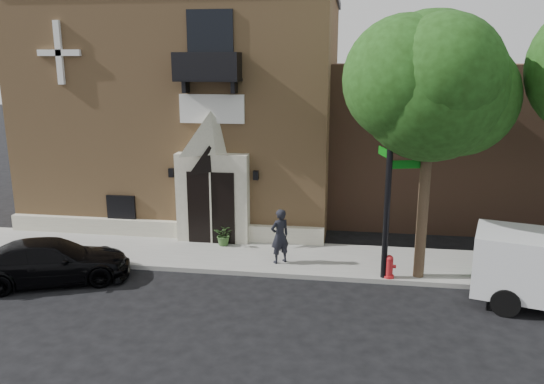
# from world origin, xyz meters

# --- Properties ---
(ground) EXTENTS (120.00, 120.00, 0.00)m
(ground) POSITION_xyz_m (0.00, 0.00, 0.00)
(ground) COLOR black
(ground) RESTS_ON ground
(sidewalk) EXTENTS (42.00, 3.00, 0.15)m
(sidewalk) POSITION_xyz_m (1.00, 1.50, 0.07)
(sidewalk) COLOR gray
(sidewalk) RESTS_ON ground
(church) EXTENTS (12.20, 11.01, 9.30)m
(church) POSITION_xyz_m (-2.99, 7.95, 4.63)
(church) COLOR #AC8051
(church) RESTS_ON ground
(neighbour_building) EXTENTS (18.00, 8.00, 6.40)m
(neighbour_building) POSITION_xyz_m (12.00, 9.00, 3.20)
(neighbour_building) COLOR brown
(neighbour_building) RESTS_ON ground
(street_tree_left) EXTENTS (4.97, 4.38, 7.77)m
(street_tree_left) POSITION_xyz_m (6.03, 0.35, 5.87)
(street_tree_left) COLOR #38281C
(street_tree_left) RESTS_ON sidewalk
(black_sedan) EXTENTS (4.90, 3.39, 1.32)m
(black_sedan) POSITION_xyz_m (-4.96, -1.28, 0.66)
(black_sedan) COLOR black
(black_sedan) RESTS_ON ground
(street_sign) EXTENTS (1.23, 1.04, 6.72)m
(street_sign) POSITION_xyz_m (4.96, 0.22, 3.53)
(street_sign) COLOR black
(street_sign) RESTS_ON sidewalk
(fire_hydrant) EXTENTS (0.41, 0.32, 0.71)m
(fire_hydrant) POSITION_xyz_m (5.10, 0.20, 0.50)
(fire_hydrant) COLOR #B41B20
(fire_hydrant) RESTS_ON sidewalk
(dumpster) EXTENTS (2.06, 1.20, 1.33)m
(dumpster) POSITION_xyz_m (8.97, 0.84, 0.83)
(dumpster) COLOR #103C1B
(dumpster) RESTS_ON sidewalk
(planter) EXTENTS (0.73, 0.64, 0.77)m
(planter) POSITION_xyz_m (-0.50, 2.29, 0.53)
(planter) COLOR #375D29
(planter) RESTS_ON sidewalk
(pedestrian_near) EXTENTS (0.78, 0.74, 1.80)m
(pedestrian_near) POSITION_xyz_m (1.67, 0.93, 1.05)
(pedestrian_near) COLOR black
(pedestrian_near) RESTS_ON sidewalk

